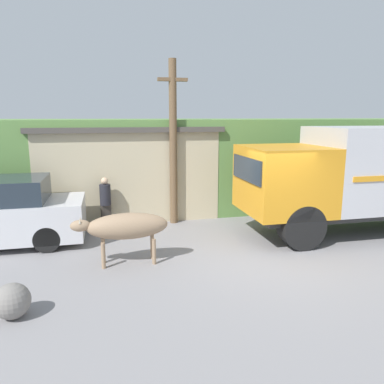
{
  "coord_description": "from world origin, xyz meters",
  "views": [
    {
      "loc": [
        -3.71,
        -7.96,
        3.35
      ],
      "look_at": [
        -1.69,
        0.81,
        1.53
      ],
      "focal_mm": 35.0,
      "sensor_mm": 36.0,
      "label": 1
    }
  ],
  "objects_px": {
    "brown_cow": "(126,227)",
    "utility_pole": "(173,140)",
    "roadside_rock": "(12,301)",
    "pedestrian_on_hill": "(106,201)",
    "cargo_truck": "(368,174)"
  },
  "relations": [
    {
      "from": "roadside_rock",
      "to": "cargo_truck",
      "type": "bearing_deg",
      "value": 17.82
    },
    {
      "from": "pedestrian_on_hill",
      "to": "utility_pole",
      "type": "relative_size",
      "value": 0.31
    },
    {
      "from": "utility_pole",
      "to": "roadside_rock",
      "type": "bearing_deg",
      "value": -125.85
    },
    {
      "from": "utility_pole",
      "to": "brown_cow",
      "type": "bearing_deg",
      "value": -118.14
    },
    {
      "from": "brown_cow",
      "to": "pedestrian_on_hill",
      "type": "relative_size",
      "value": 1.39
    },
    {
      "from": "cargo_truck",
      "to": "pedestrian_on_hill",
      "type": "distance_m",
      "value": 7.73
    },
    {
      "from": "brown_cow",
      "to": "roadside_rock",
      "type": "distance_m",
      "value": 2.88
    },
    {
      "from": "brown_cow",
      "to": "utility_pole",
      "type": "distance_m",
      "value": 3.95
    },
    {
      "from": "cargo_truck",
      "to": "pedestrian_on_hill",
      "type": "relative_size",
      "value": 4.55
    },
    {
      "from": "roadside_rock",
      "to": "utility_pole",
      "type": "bearing_deg",
      "value": 54.15
    },
    {
      "from": "brown_cow",
      "to": "utility_pole",
      "type": "relative_size",
      "value": 0.43
    },
    {
      "from": "pedestrian_on_hill",
      "to": "utility_pole",
      "type": "bearing_deg",
      "value": 167.17
    },
    {
      "from": "brown_cow",
      "to": "roadside_rock",
      "type": "bearing_deg",
      "value": -142.82
    },
    {
      "from": "roadside_rock",
      "to": "pedestrian_on_hill",
      "type": "bearing_deg",
      "value": 72.41
    },
    {
      "from": "brown_cow",
      "to": "utility_pole",
      "type": "xyz_separation_m",
      "value": [
        1.67,
        3.13,
        1.74
      ]
    }
  ]
}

